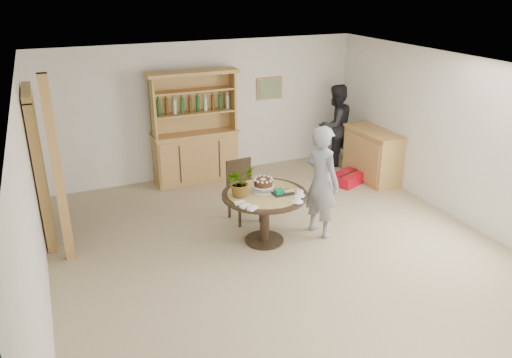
% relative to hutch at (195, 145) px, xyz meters
% --- Properties ---
extents(ground, '(7.00, 7.00, 0.00)m').
position_rel_hutch_xyz_m(ground, '(0.30, -3.24, -0.69)').
color(ground, tan).
rests_on(ground, ground).
extents(room_shell, '(6.04, 7.04, 2.52)m').
position_rel_hutch_xyz_m(room_shell, '(0.30, -3.23, 1.05)').
color(room_shell, white).
rests_on(room_shell, ground).
extents(doorway, '(0.13, 1.10, 2.18)m').
position_rel_hutch_xyz_m(doorway, '(-2.63, -1.24, 0.42)').
color(doorway, black).
rests_on(doorway, ground).
extents(pine_post, '(0.12, 0.12, 2.50)m').
position_rel_hutch_xyz_m(pine_post, '(-2.40, -2.04, 0.56)').
color(pine_post, tan).
rests_on(pine_post, ground).
extents(hutch, '(1.62, 0.54, 2.04)m').
position_rel_hutch_xyz_m(hutch, '(0.00, 0.00, 0.00)').
color(hutch, tan).
rests_on(hutch, ground).
extents(sideboard, '(0.54, 1.26, 0.94)m').
position_rel_hutch_xyz_m(sideboard, '(3.04, -1.24, -0.22)').
color(sideboard, tan).
rests_on(sideboard, ground).
extents(dining_table, '(1.20, 1.20, 0.76)m').
position_rel_hutch_xyz_m(dining_table, '(0.20, -2.65, -0.08)').
color(dining_table, black).
rests_on(dining_table, ground).
extents(dining_chair, '(0.46, 0.46, 0.95)m').
position_rel_hutch_xyz_m(dining_chair, '(0.20, -1.82, -0.15)').
color(dining_chair, black).
rests_on(dining_chair, ground).
extents(birthday_cake, '(0.30, 0.30, 0.20)m').
position_rel_hutch_xyz_m(birthday_cake, '(0.20, -2.60, 0.19)').
color(birthday_cake, white).
rests_on(birthday_cake, dining_table).
extents(flower_vase, '(0.47, 0.44, 0.42)m').
position_rel_hutch_xyz_m(flower_vase, '(-0.15, -2.60, 0.28)').
color(flower_vase, '#3F7233').
rests_on(flower_vase, dining_table).
extents(gift_tray, '(0.30, 0.20, 0.08)m').
position_rel_hutch_xyz_m(gift_tray, '(0.42, -2.78, 0.10)').
color(gift_tray, black).
rests_on(gift_tray, dining_table).
extents(coffee_cup_a, '(0.15, 0.15, 0.09)m').
position_rel_hutch_xyz_m(coffee_cup_a, '(0.60, -2.93, 0.11)').
color(coffee_cup_a, white).
rests_on(coffee_cup_a, dining_table).
extents(coffee_cup_b, '(0.15, 0.15, 0.08)m').
position_rel_hutch_xyz_m(coffee_cup_b, '(0.48, -3.10, 0.11)').
color(coffee_cup_b, white).
rests_on(coffee_cup_b, dining_table).
extents(napkins, '(0.24, 0.33, 0.03)m').
position_rel_hutch_xyz_m(napkins, '(-0.21, -2.97, 0.09)').
color(napkins, white).
rests_on(napkins, dining_table).
extents(teen_boy, '(0.54, 0.68, 1.66)m').
position_rel_hutch_xyz_m(teen_boy, '(1.05, -2.75, 0.14)').
color(teen_boy, gray).
rests_on(teen_boy, ground).
extents(adult_person, '(0.91, 0.78, 1.63)m').
position_rel_hutch_xyz_m(adult_person, '(2.80, -0.29, 0.12)').
color(adult_person, black).
rests_on(adult_person, ground).
extents(red_suitcase, '(0.71, 0.61, 0.21)m').
position_rel_hutch_xyz_m(red_suitcase, '(2.51, -1.29, -0.59)').
color(red_suitcase, red).
rests_on(red_suitcase, ground).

